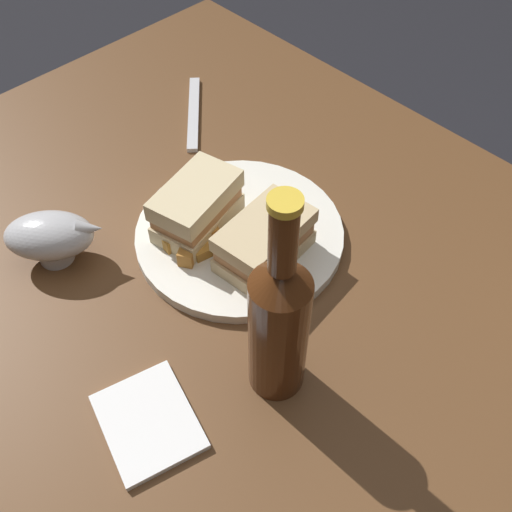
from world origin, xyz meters
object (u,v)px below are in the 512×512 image
Objects in this scene: sandwich_half_right at (265,241)px; cider_bottle at (279,323)px; plate at (240,234)px; sandwich_half_left at (197,207)px; fork at (194,113)px; napkin at (148,422)px; gravy_boat at (51,236)px.

sandwich_half_right is 0.46× the size of cider_bottle.
sandwich_half_left is (-0.04, -0.03, 0.04)m from plate.
fork is at bearing 152.51° from plate.
napkin is 0.51m from fork.
plate is at bearing 14.07° from fork.
fork is (-0.24, 0.12, -0.00)m from plate.
cider_bottle is 1.52× the size of fork.
plate is at bearing 54.11° from gravy_boat.
plate is at bearing 35.69° from sandwich_half_left.
sandwich_half_left is at bearing -166.14° from sandwich_half_right.
gravy_boat is 0.33m from cider_bottle.
gravy_boat reaches higher than fork.
plate is at bearing 148.08° from cider_bottle.
fork is (-0.20, 0.16, -0.04)m from sandwich_half_left.
sandwich_half_right is (0.05, -0.01, 0.04)m from plate.
cider_bottle is (0.12, -0.10, 0.06)m from sandwich_half_right.
sandwich_half_right is (0.10, 0.02, -0.00)m from sandwich_half_left.
napkin is at bearing -3.94° from fork.
fork is at bearing 155.72° from sandwich_half_right.
sandwich_half_left is 1.02× the size of sandwich_half_right.
cider_bottle is at bearing -19.53° from sandwich_half_left.
sandwich_half_left is at bearing 3.00° from fork.
gravy_boat is (-0.19, -0.18, -0.00)m from sandwich_half_right.
sandwich_half_right is at bearing 13.86° from sandwich_half_left.
gravy_boat reaches higher than napkin.
gravy_boat is (-0.14, -0.19, 0.03)m from plate.
sandwich_half_right is 0.70× the size of fork.
fork is at bearing 108.36° from gravy_boat.
plate is 0.23m from gravy_boat.
napkin is at bearing -73.82° from sandwich_half_right.
gravy_boat is 1.15× the size of napkin.
plate is 0.23m from cider_bottle.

